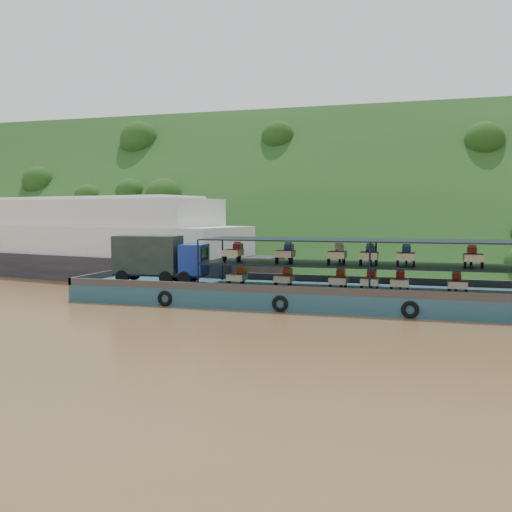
# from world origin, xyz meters

# --- Properties ---
(ground) EXTENTS (160.00, 160.00, 0.00)m
(ground) POSITION_xyz_m (0.00, 0.00, 0.00)
(ground) COLOR brown
(ground) RESTS_ON ground
(hillside) EXTENTS (140.00, 39.60, 39.60)m
(hillside) POSITION_xyz_m (0.00, 36.00, 0.00)
(hillside) COLOR #143312
(hillside) RESTS_ON ground
(cargo_barge) EXTENTS (35.00, 7.18, 4.64)m
(cargo_barge) POSITION_xyz_m (1.92, 1.89, 1.16)
(cargo_barge) COLOR #16454F
(cargo_barge) RESTS_ON ground
(passenger_ferry) EXTENTS (40.13, 17.66, 7.89)m
(passenger_ferry) POSITION_xyz_m (-22.56, 13.83, 3.42)
(passenger_ferry) COLOR black
(passenger_ferry) RESTS_ON ground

